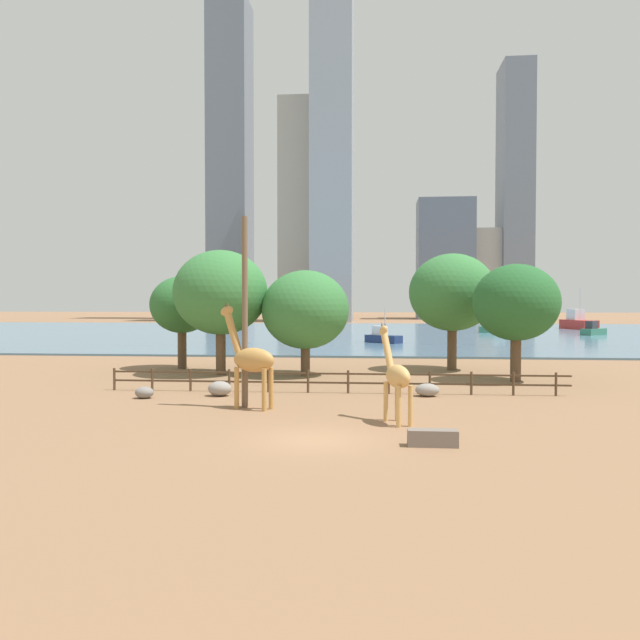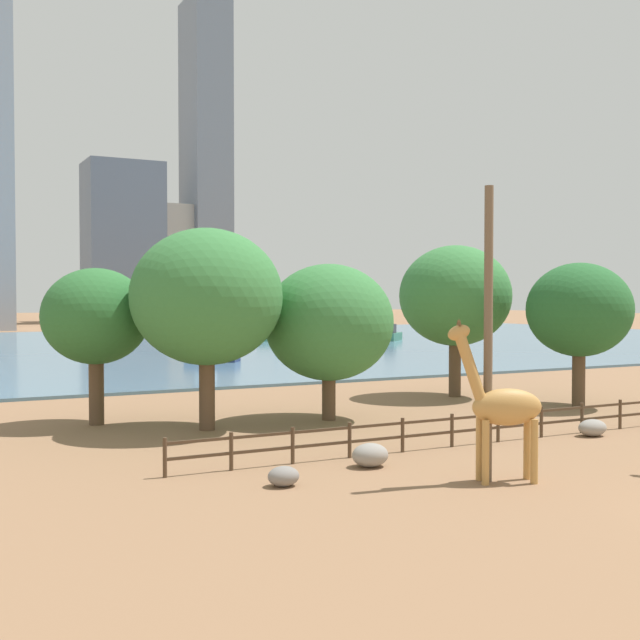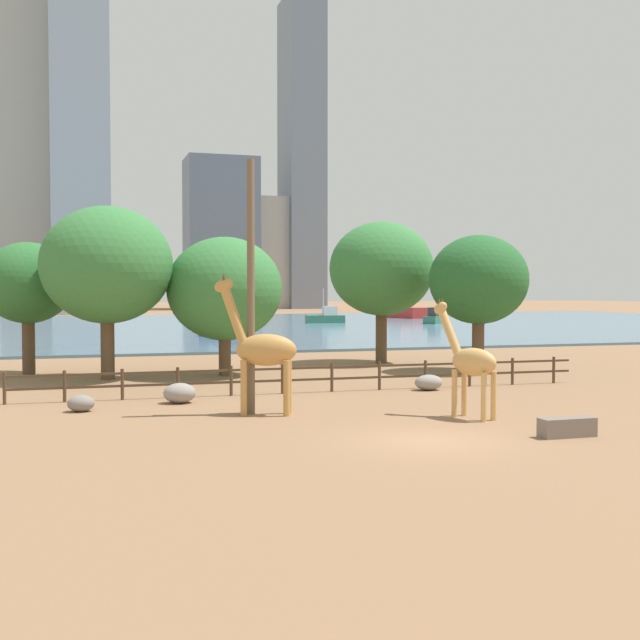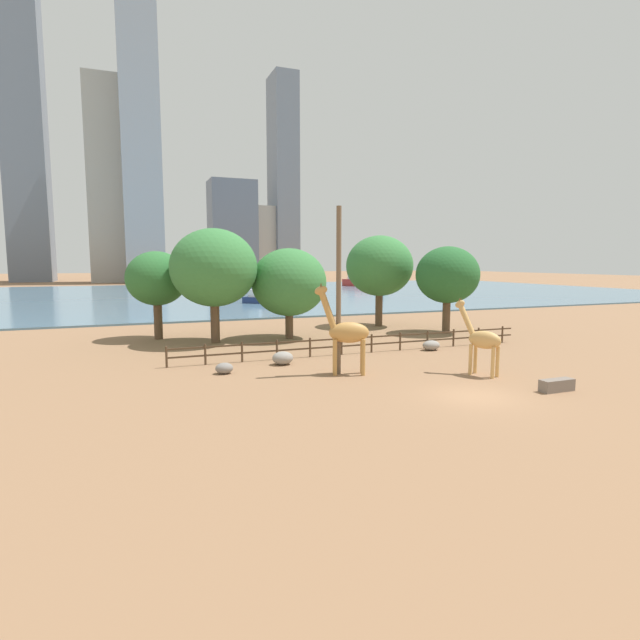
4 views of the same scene
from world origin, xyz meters
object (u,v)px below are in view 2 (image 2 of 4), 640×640
(tree_center_broad, at_px, (96,317))
(tree_right_small, at_px, (579,310))
(tree_left_large, at_px, (207,297))
(boat_sailboat, at_px, (279,335))
(boulder_small, at_px, (283,476))
(boulder_by_pole, at_px, (592,428))
(boat_ferry, at_px, (391,335))
(boat_barge, at_px, (342,325))
(tree_right_tall, at_px, (329,323))
(boulder_near_fence, at_px, (370,455))
(tree_left_small, at_px, (455,296))
(boat_tug, at_px, (211,353))
(giraffe_tall, at_px, (502,406))
(utility_pole, at_px, (488,334))

(tree_center_broad, height_order, tree_right_small, tree_right_small)
(tree_left_large, bearing_deg, boat_sailboat, 62.80)
(boulder_small, height_order, boat_sailboat, boat_sailboat)
(boulder_by_pole, relative_size, boat_ferry, 0.28)
(tree_right_small, bearing_deg, boat_barge, 70.03)
(tree_right_tall, bearing_deg, boulder_by_pole, -49.05)
(tree_left_large, relative_size, tree_center_broad, 1.24)
(boulder_by_pole, relative_size, tree_left_large, 0.15)
(tree_center_broad, bearing_deg, tree_left_large, -42.79)
(boulder_near_fence, relative_size, tree_center_broad, 0.18)
(boat_ferry, xyz_separation_m, boat_sailboat, (-13.19, 5.64, 0.05))
(tree_center_broad, bearing_deg, boulder_small, -79.96)
(tree_left_small, bearing_deg, tree_center_broad, -178.10)
(boat_tug, relative_size, boat_barge, 0.53)
(tree_right_tall, height_order, boat_barge, boat_barge)
(tree_left_small, bearing_deg, tree_right_tall, -157.64)
(giraffe_tall, bearing_deg, tree_center_broad, -41.09)
(tree_right_small, bearing_deg, boat_ferry, 67.07)
(utility_pole, bearing_deg, tree_left_large, 109.03)
(utility_pole, height_order, boulder_near_fence, utility_pole)
(boulder_by_pole, xyz_separation_m, tree_left_small, (2.91, 13.35, 5.52))
(tree_left_large, distance_m, boat_tug, 34.98)
(boat_ferry, distance_m, boat_barge, 21.30)
(boulder_near_fence, height_order, boat_tug, boat_tug)
(tree_left_small, distance_m, boat_barge, 76.23)
(tree_left_large, relative_size, boat_tug, 1.91)
(utility_pole, bearing_deg, boat_tug, 81.14)
(boulder_near_fence, height_order, boat_barge, boat_barge)
(giraffe_tall, xyz_separation_m, boat_ferry, (38.41, 66.75, -1.49))
(utility_pole, relative_size, tree_left_small, 1.06)
(tree_center_broad, bearing_deg, boulder_by_pole, -35.36)
(boulder_small, bearing_deg, utility_pole, -21.60)
(boulder_small, bearing_deg, tree_right_small, 22.82)
(utility_pole, relative_size, boat_barge, 1.07)
(boulder_near_fence, bearing_deg, tree_right_small, 24.00)
(utility_pole, height_order, boat_sailboat, utility_pole)
(boat_tug, bearing_deg, tree_right_small, -37.38)
(tree_right_tall, bearing_deg, boat_ferry, 54.89)
(boulder_small, xyz_separation_m, tree_left_large, (1.40, 11.03, 5.52))
(boulder_by_pole, bearing_deg, giraffe_tall, -151.97)
(boulder_near_fence, distance_m, boulder_small, 4.01)
(tree_right_tall, bearing_deg, tree_left_small, 22.36)
(boulder_small, bearing_deg, giraffe_tall, -22.63)
(tree_left_small, bearing_deg, boat_tug, 99.97)
(tree_right_tall, bearing_deg, utility_pole, -96.11)
(giraffe_tall, xyz_separation_m, utility_pole, (-0.34, 0.27, 2.27))
(boat_ferry, bearing_deg, utility_pole, -164.10)
(boat_sailboat, relative_size, boat_barge, 0.59)
(boulder_by_pole, distance_m, boat_sailboat, 69.62)
(boulder_small, distance_m, boat_tug, 45.54)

